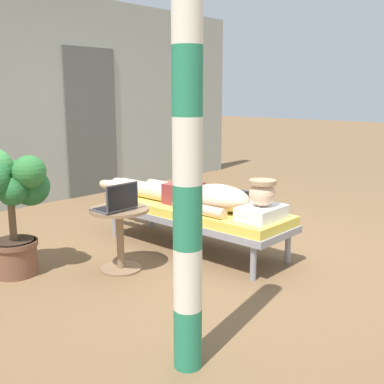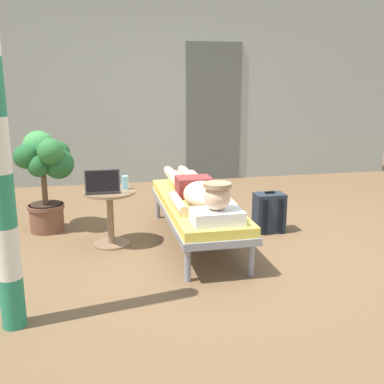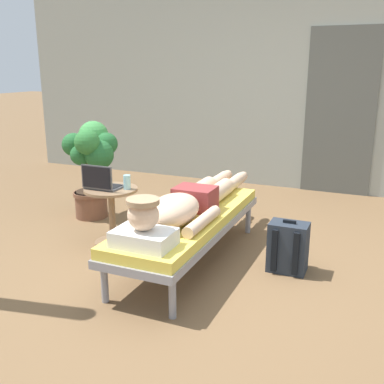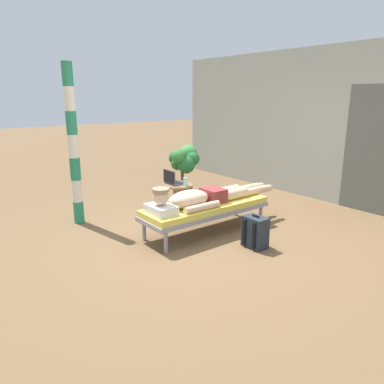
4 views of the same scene
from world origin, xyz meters
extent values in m
plane|color=brown|center=(0.00, 0.00, 0.00)|extent=(40.00, 40.00, 0.00)
cube|color=#999E93|center=(-0.20, 2.95, 1.35)|extent=(7.60, 0.20, 2.70)
cube|color=#545651|center=(0.66, 2.84, 1.02)|extent=(0.84, 0.03, 2.04)
cylinder|color=gray|center=(-0.46, 1.00, 0.14)|extent=(0.05, 0.05, 0.28)
cylinder|color=gray|center=(0.06, 1.00, 0.14)|extent=(0.05, 0.05, 0.28)
cylinder|color=gray|center=(-0.46, -0.69, 0.14)|extent=(0.05, 0.05, 0.28)
cylinder|color=gray|center=(0.06, -0.69, 0.14)|extent=(0.05, 0.05, 0.28)
cube|color=gray|center=(-0.20, 0.15, 0.31)|extent=(0.62, 1.89, 0.06)
cube|color=#E5CC4C|center=(-0.20, 0.15, 0.38)|extent=(0.59, 1.86, 0.08)
cube|color=white|center=(-0.20, -0.59, 0.47)|extent=(0.40, 0.28, 0.11)
sphere|color=beige|center=(-0.20, -0.59, 0.64)|extent=(0.21, 0.21, 0.21)
cylinder|color=tan|center=(-0.20, -0.59, 0.73)|extent=(0.22, 0.22, 0.03)
ellipsoid|color=beige|center=(-0.20, -0.15, 0.54)|extent=(0.35, 0.60, 0.23)
cylinder|color=beige|center=(-0.42, -0.10, 0.46)|extent=(0.09, 0.55, 0.09)
cylinder|color=beige|center=(0.02, -0.10, 0.46)|extent=(0.09, 0.55, 0.09)
cube|color=maroon|center=(-0.20, 0.28, 0.52)|extent=(0.33, 0.26, 0.19)
cylinder|color=beige|center=(-0.28, 0.62, 0.49)|extent=(0.15, 0.42, 0.15)
cylinder|color=beige|center=(-0.28, 1.05, 0.47)|extent=(0.11, 0.44, 0.11)
ellipsoid|color=beige|center=(-0.28, 1.34, 0.47)|extent=(0.09, 0.20, 0.10)
cylinder|color=beige|center=(-0.11, 0.62, 0.49)|extent=(0.15, 0.42, 0.15)
cylinder|color=beige|center=(-0.11, 1.05, 0.47)|extent=(0.11, 0.44, 0.11)
ellipsoid|color=beige|center=(-0.11, 1.34, 0.47)|extent=(0.09, 0.20, 0.10)
cylinder|color=#8C6B4C|center=(-1.00, 0.25, 0.01)|extent=(0.34, 0.34, 0.02)
cylinder|color=#8C6B4C|center=(-1.00, 0.25, 0.26)|extent=(0.06, 0.06, 0.48)
cylinder|color=#8C6B4C|center=(-1.00, 0.25, 0.51)|extent=(0.48, 0.48, 0.02)
cube|color=#4C4C51|center=(-1.06, 0.25, 0.53)|extent=(0.31, 0.22, 0.02)
cube|color=black|center=(-1.06, 0.26, 0.54)|extent=(0.27, 0.15, 0.00)
cube|color=#4C4C51|center=(-1.06, 0.13, 0.64)|extent=(0.31, 0.01, 0.21)
cube|color=black|center=(-1.06, 0.12, 0.64)|extent=(0.29, 0.00, 0.19)
cylinder|color=#99D8E5|center=(-0.85, 0.28, 0.59)|extent=(0.06, 0.06, 0.13)
cube|color=#262D38|center=(0.59, 0.30, 0.20)|extent=(0.30, 0.20, 0.40)
cube|color=#262D38|center=(0.59, 0.42, 0.13)|extent=(0.23, 0.04, 0.18)
cube|color=black|center=(0.51, 0.19, 0.20)|extent=(0.04, 0.02, 0.34)
cube|color=black|center=(0.68, 0.19, 0.20)|extent=(0.04, 0.02, 0.34)
cube|color=black|center=(0.59, 0.30, 0.41)|extent=(0.10, 0.02, 0.02)
cylinder|color=brown|center=(-1.63, 0.80, 0.14)|extent=(0.34, 0.34, 0.28)
cylinder|color=brown|center=(-1.63, 0.80, 0.26)|extent=(0.37, 0.37, 0.04)
cylinder|color=#332319|center=(-1.63, 0.80, 0.29)|extent=(0.31, 0.31, 0.01)
cylinder|color=brown|center=(-1.63, 0.80, 0.48)|extent=(0.06, 0.06, 0.40)
sphere|color=#23602D|center=(-1.47, 0.76, 0.70)|extent=(0.30, 0.30, 0.30)
sphere|color=#23602D|center=(-1.48, 0.92, 0.79)|extent=(0.24, 0.24, 0.24)
sphere|color=#23602D|center=(-1.66, 0.70, 0.70)|extent=(0.22, 0.22, 0.22)
sphere|color=#2D7233|center=(-1.53, 0.66, 0.84)|extent=(0.26, 0.26, 0.26)
cylinder|color=#267F59|center=(-1.67, -1.12, 0.17)|extent=(0.15, 0.15, 0.33)
cylinder|color=silver|center=(-1.67, -1.12, 0.50)|extent=(0.15, 0.15, 0.33)
cylinder|color=#267F59|center=(-1.67, -1.12, 0.83)|extent=(0.15, 0.15, 0.33)
cylinder|color=silver|center=(-1.67, -1.12, 1.16)|extent=(0.15, 0.15, 0.33)
cylinder|color=#267F59|center=(-1.67, -1.12, 1.49)|extent=(0.15, 0.15, 0.33)
cylinder|color=silver|center=(-1.67, -1.12, 1.82)|extent=(0.15, 0.15, 0.33)
camera|label=1|loc=(-3.36, -2.66, 1.44)|focal=44.22mm
camera|label=2|loc=(-1.11, -3.95, 1.55)|focal=43.22mm
camera|label=3|loc=(1.21, -3.03, 1.58)|focal=42.16mm
camera|label=4|loc=(3.51, -2.95, 1.87)|focal=34.08mm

